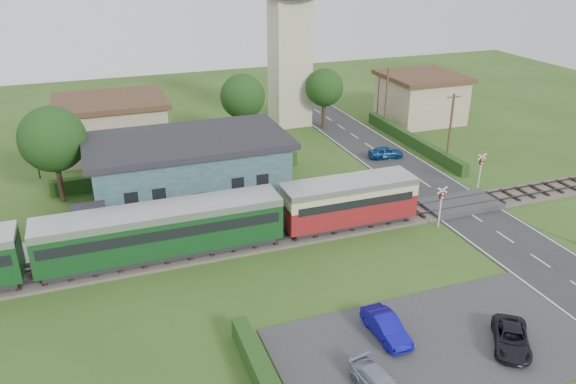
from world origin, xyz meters
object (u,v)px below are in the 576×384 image
object	(u,v)px
train	(112,238)
church_tower	(290,34)
pedestrian_near	(283,202)
car_park_blue	(386,327)
station_building	(189,168)
crossing_signal_far	(481,166)
car_on_road	(386,152)
car_park_silver	(380,384)
car_park_dark	(512,338)
pedestrian_far	(140,228)
equipment_hut	(90,225)
crossing_signal_near	(441,201)
house_west	(112,125)
house_east	(421,97)

from	to	relation	value
train	church_tower	bearing A→B (deg)	50.10
pedestrian_near	car_park_blue	bearing A→B (deg)	98.64
station_building	crossing_signal_far	world-z (taller)	station_building
car_on_road	car_park_silver	bearing A→B (deg)	159.33
car_on_road	car_park_dark	size ratio (longest dim) A/B	0.89
crossing_signal_far	pedestrian_far	size ratio (longest dim) A/B	1.91
equipment_hut	car_park_silver	size ratio (longest dim) A/B	0.72
equipment_hut	crossing_signal_near	world-z (taller)	crossing_signal_near
house_west	car_park_blue	size ratio (longest dim) A/B	2.96
car_park_blue	car_park_silver	xyz separation A→B (m)	(-2.32, -3.57, -0.09)
house_east	crossing_signal_near	xyz separation A→B (m)	(-13.60, -24.41, -0.66)
house_west	car_park_blue	xyz separation A→B (m)	(11.38, -35.40, -2.11)
station_building	crossing_signal_far	xyz separation A→B (m)	(23.60, -6.60, -0.55)
station_building	house_east	distance (m)	32.70
church_tower	pedestrian_far	bearing A→B (deg)	-130.11
crossing_signal_far	church_tower	bearing A→B (deg)	110.02
car_on_road	pedestrian_near	world-z (taller)	pedestrian_near
equipment_hut	car_park_blue	bearing A→B (deg)	-47.34
pedestrian_far	car_park_dark	bearing A→B (deg)	-157.00
train	pedestrian_near	world-z (taller)	train
equipment_hut	church_tower	distance (m)	33.48
train	church_tower	distance (m)	34.83
house_east	pedestrian_near	bearing A→B (deg)	-141.77
car_park_dark	church_tower	bearing A→B (deg)	120.53
crossing_signal_near	train	bearing A→B (deg)	174.06
crossing_signal_near	car_park_silver	bearing A→B (deg)	-132.30
church_tower	crossing_signal_near	distance (m)	29.57
church_tower	car_park_silver	bearing A→B (deg)	-104.61
house_west	car_on_road	size ratio (longest dim) A/B	3.20
car_park_blue	car_park_dark	size ratio (longest dim) A/B	0.96
house_east	car_park_blue	distance (m)	41.78
house_west	house_east	xyz separation A→B (m)	(35.00, -1.00, 0.00)
pedestrian_near	pedestrian_far	distance (m)	10.89
pedestrian_far	crossing_signal_near	bearing A→B (deg)	-123.38
house_west	crossing_signal_near	bearing A→B (deg)	-49.89
house_east	pedestrian_near	world-z (taller)	house_east
car_park_dark	crossing_signal_far	bearing A→B (deg)	91.70
crossing_signal_near	car_park_dark	size ratio (longest dim) A/B	0.87
train	crossing_signal_far	world-z (taller)	train
station_building	car_park_silver	bearing A→B (deg)	-80.76
station_building	house_east	world-z (taller)	house_east
car_park_blue	pedestrian_far	xyz separation A→B (m)	(-11.18, 14.88, 0.63)
crossing_signal_near	pedestrian_near	world-z (taller)	crossing_signal_near
pedestrian_near	pedestrian_far	size ratio (longest dim) A/B	0.98
house_west	station_building	bearing A→B (deg)	-70.35
station_building	church_tower	xyz separation A→B (m)	(15.00, 17.01, 7.53)
crossing_signal_far	car_on_road	bearing A→B (deg)	111.79
crossing_signal_far	car_park_blue	distance (m)	22.75
house_east	pedestrian_near	xyz separation A→B (m)	(-23.94, -18.86, -1.50)
crossing_signal_near	car_on_road	world-z (taller)	crossing_signal_near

